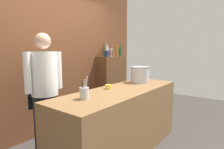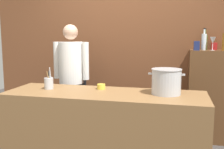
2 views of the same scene
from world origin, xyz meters
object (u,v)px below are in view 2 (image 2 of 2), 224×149
stockpot_large (166,82)px  wine_glass_tall (213,41)px  chef (71,74)px  spice_tin_navy (197,46)px  wine_bottle_clear (204,42)px  utensil_crock (49,83)px  butter_jar (101,87)px  spice_tin_red (214,46)px  wine_bottle_olive (205,42)px

stockpot_large → wine_glass_tall: size_ratio=2.06×
chef → spice_tin_navy: bearing=-167.4°
spice_tin_navy → wine_glass_tall: bearing=10.3°
wine_bottle_clear → wine_glass_tall: (0.11, -0.04, 0.01)m
utensil_crock → wine_glass_tall: 2.23m
stockpot_large → wine_glass_tall: wine_glass_tall is taller
chef → butter_jar: bearing=137.5°
stockpot_large → spice_tin_red: (0.60, 1.18, 0.32)m
chef → wine_bottle_olive: bearing=-162.5°
stockpot_large → wine_bottle_clear: 1.23m
butter_jar → spice_tin_red: bearing=39.2°
spice_tin_red → utensil_crock: bearing=-147.7°
spice_tin_navy → spice_tin_red: bearing=36.0°
wine_bottle_clear → wine_bottle_olive: size_ratio=1.01×
chef → spice_tin_red: chef is taller
utensil_crock → butter_jar: utensil_crock is taller
chef → wine_bottle_clear: size_ratio=5.53×
spice_tin_navy → wine_bottle_clear: bearing=38.2°
chef → wine_bottle_olive: chef is taller
chef → wine_bottle_clear: 1.90m
spice_tin_navy → utensil_crock: bearing=-148.3°
butter_jar → spice_tin_navy: bearing=39.8°
chef → spice_tin_red: 2.05m
utensil_crock → wine_bottle_olive: size_ratio=0.86×
wine_glass_tall → spice_tin_red: size_ratio=1.80×
stockpot_large → spice_tin_navy: size_ratio=3.01×
wine_bottle_olive → spice_tin_navy: size_ratio=2.36×
spice_tin_red → chef: bearing=-166.1°
stockpot_large → wine_glass_tall: bearing=61.5°
utensil_crock → spice_tin_red: 2.32m
chef → utensil_crock: size_ratio=6.54×
stockpot_large → wine_bottle_olive: 1.34m
stockpot_large → spice_tin_navy: 1.12m
stockpot_large → spice_tin_navy: bearing=70.5°
chef → spice_tin_red: bearing=-163.6°
wine_bottle_clear → wine_bottle_olive: 0.11m
wine_bottle_clear → spice_tin_navy: (-0.10, -0.08, -0.06)m
wine_glass_tall → spice_tin_red: (0.04, 0.14, -0.08)m
wine_glass_tall → spice_tin_red: bearing=75.0°
utensil_crock → spice_tin_red: size_ratio=2.51×
utensil_crock → wine_bottle_olive: wine_bottle_olive is taller
spice_tin_red → spice_tin_navy: (-0.25, -0.18, 0.01)m
utensil_crock → wine_bottle_olive: 2.23m
chef → stockpot_large: 1.52m
wine_bottle_clear → butter_jar: bearing=-140.3°
wine_bottle_clear → spice_tin_navy: 0.14m
wine_bottle_clear → spice_tin_navy: wine_bottle_clear is taller
stockpot_large → wine_bottle_olive: wine_bottle_olive is taller
chef → spice_tin_navy: (1.70, 0.30, 0.41)m
stockpot_large → butter_jar: 0.75m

